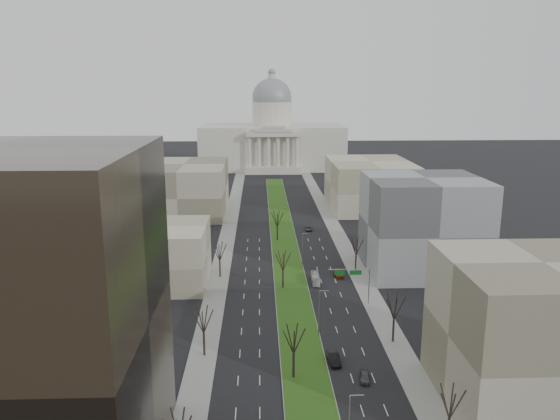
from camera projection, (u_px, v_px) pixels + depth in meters
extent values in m
plane|color=black|center=(284.00, 240.00, 166.67)|extent=(600.00, 600.00, 0.00)
cube|color=#999993|center=(284.00, 241.00, 165.68)|extent=(8.00, 222.00, 0.15)
cube|color=#244512|center=(284.00, 241.00, 165.66)|extent=(7.70, 221.70, 0.06)
cube|color=gray|center=(221.00, 268.00, 141.67)|extent=(5.00, 330.00, 0.15)
cube|color=gray|center=(355.00, 266.00, 142.96)|extent=(5.00, 330.00, 0.15)
cube|color=beige|center=(272.00, 147.00, 310.00)|extent=(80.00, 40.00, 24.00)
cube|color=beige|center=(273.00, 170.00, 289.87)|extent=(30.00, 6.00, 4.00)
cube|color=beige|center=(273.00, 134.00, 285.58)|extent=(28.00, 5.00, 2.50)
cube|color=beige|center=(273.00, 130.00, 285.13)|extent=(20.00, 5.00, 1.80)
cube|color=beige|center=(273.00, 127.00, 284.77)|extent=(12.00, 5.00, 1.60)
cylinder|color=beige|center=(272.00, 114.00, 305.95)|extent=(22.00, 22.00, 14.00)
sphere|color=gray|center=(272.00, 98.00, 303.92)|extent=(22.00, 22.00, 22.00)
cylinder|color=beige|center=(272.00, 78.00, 301.44)|extent=(4.00, 4.00, 4.00)
sphere|color=gray|center=(272.00, 72.00, 300.76)|extent=(4.00, 4.00, 4.00)
cylinder|color=beige|center=(249.00, 151.00, 287.15)|extent=(2.00, 2.00, 16.00)
cylinder|color=beige|center=(259.00, 151.00, 287.34)|extent=(2.00, 2.00, 16.00)
cylinder|color=beige|center=(268.00, 151.00, 287.52)|extent=(2.00, 2.00, 16.00)
cylinder|color=beige|center=(278.00, 151.00, 287.70)|extent=(2.00, 2.00, 16.00)
cylinder|color=beige|center=(287.00, 151.00, 287.89)|extent=(2.00, 2.00, 16.00)
cylinder|color=beige|center=(297.00, 151.00, 288.07)|extent=(2.00, 2.00, 16.00)
cube|color=tan|center=(152.00, 255.00, 129.80)|extent=(26.00, 22.00, 14.00)
cube|color=gray|center=(536.00, 334.00, 79.74)|extent=(26.00, 24.00, 22.00)
cube|color=#585A5D|center=(423.00, 224.00, 137.96)|extent=(28.00, 26.00, 24.00)
cube|color=gray|center=(185.00, 188.00, 202.30)|extent=(30.00, 40.00, 18.00)
cube|color=tan|center=(369.00, 184.00, 209.75)|extent=(30.00, 40.00, 18.00)
cylinder|color=black|center=(204.00, 345.00, 95.46)|extent=(0.40, 0.40, 4.32)
cylinder|color=black|center=(220.00, 269.00, 134.41)|extent=(0.40, 0.40, 4.22)
cylinder|color=black|center=(393.00, 331.00, 100.61)|extent=(0.40, 0.40, 4.42)
cylinder|color=black|center=(356.00, 263.00, 139.59)|extent=(0.40, 0.40, 4.03)
cylinder|color=black|center=(294.00, 366.00, 88.23)|extent=(0.40, 0.40, 4.32)
cylinder|color=black|center=(283.00, 280.00, 127.17)|extent=(0.40, 0.40, 4.32)
cylinder|color=black|center=(277.00, 234.00, 166.11)|extent=(0.40, 0.40, 4.32)
cylinder|color=gray|center=(357.00, 395.00, 67.43)|extent=(1.80, 0.12, 0.12)
cylinder|color=gray|center=(319.00, 314.00, 102.51)|extent=(0.20, 0.20, 9.00)
cylinder|color=gray|center=(324.00, 291.00, 101.51)|extent=(1.80, 0.12, 0.12)
cylinder|color=gray|center=(302.00, 251.00, 141.46)|extent=(0.20, 0.20, 9.00)
cylinder|color=gray|center=(306.00, 233.00, 140.45)|extent=(1.80, 0.12, 0.12)
cylinder|color=gray|center=(369.00, 287.00, 117.69)|extent=(0.24, 0.24, 8.00)
cylinder|color=gray|center=(349.00, 269.00, 116.62)|extent=(9.00, 0.18, 0.18)
cube|color=#0C591E|center=(356.00, 273.00, 116.94)|extent=(2.60, 0.08, 1.00)
cube|color=#0C591E|center=(339.00, 273.00, 116.81)|extent=(2.20, 0.08, 1.00)
imported|color=#484A50|center=(365.00, 377.00, 87.84)|extent=(2.16, 4.09, 1.33)
imported|color=black|center=(334.00, 358.00, 93.44)|extent=(2.10, 5.19, 1.67)
imported|color=maroon|center=(338.00, 274.00, 135.25)|extent=(2.27, 4.79, 1.35)
imported|color=#46494D|center=(309.00, 228.00, 178.17)|extent=(2.39, 4.72, 1.28)
imported|color=silver|center=(315.00, 278.00, 131.11)|extent=(1.89, 7.48, 2.08)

